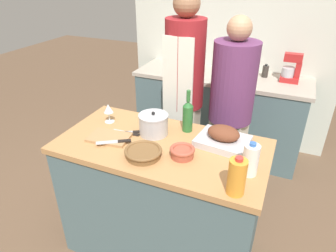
{
  "coord_description": "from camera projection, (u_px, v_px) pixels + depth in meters",
  "views": [
    {
      "loc": [
        0.7,
        -1.5,
        1.97
      ],
      "look_at": [
        0.0,
        0.11,
        1.02
      ],
      "focal_mm": 32.0,
      "sensor_mm": 36.0,
      "label": 1
    }
  ],
  "objects": [
    {
      "name": "stand_mixer",
      "position": [
        291.0,
        70.0,
        2.98
      ],
      "size": [
        0.18,
        0.14,
        0.29
      ],
      "color": "#B22323",
      "rests_on": "back_counter"
    },
    {
      "name": "knife_bread",
      "position": [
        127.0,
        133.0,
        2.07
      ],
      "size": [
        0.2,
        0.04,
        0.01
      ],
      "color": "#B7B7BC",
      "rests_on": "kitchen_island"
    },
    {
      "name": "wine_bottle_green",
      "position": [
        188.0,
        115.0,
        2.05
      ],
      "size": [
        0.07,
        0.07,
        0.3
      ],
      "color": "#28662D",
      "rests_on": "kitchen_island"
    },
    {
      "name": "juice_jug",
      "position": [
        237.0,
        177.0,
        1.49
      ],
      "size": [
        0.09,
        0.09,
        0.22
      ],
      "color": "orange",
      "rests_on": "kitchen_island"
    },
    {
      "name": "cutting_board",
      "position": [
        109.0,
        137.0,
        2.0
      ],
      "size": [
        0.29,
        0.21,
        0.02
      ],
      "color": "#AD7F51",
      "rests_on": "kitchen_island"
    },
    {
      "name": "milk_jug",
      "position": [
        251.0,
        160.0,
        1.63
      ],
      "size": [
        0.09,
        0.09,
        0.2
      ],
      "color": "white",
      "rests_on": "kitchen_island"
    },
    {
      "name": "condiment_bottle_short",
      "position": [
        265.0,
        71.0,
        3.12
      ],
      "size": [
        0.06,
        0.06,
        0.14
      ],
      "color": "#332D28",
      "rests_on": "back_counter"
    },
    {
      "name": "stock_pot",
      "position": [
        154.0,
        124.0,
        2.03
      ],
      "size": [
        0.2,
        0.2,
        0.17
      ],
      "color": "#B7B7BC",
      "rests_on": "kitchen_island"
    },
    {
      "name": "wine_glass_left",
      "position": [
        108.0,
        109.0,
        2.17
      ],
      "size": [
        0.07,
        0.07,
        0.14
      ],
      "color": "silver",
      "rests_on": "kitchen_island"
    },
    {
      "name": "knife_chef",
      "position": [
        129.0,
        132.0,
        2.07
      ],
      "size": [
        0.27,
        0.18,
        0.01
      ],
      "color": "#B7B7BC",
      "rests_on": "kitchen_island"
    },
    {
      "name": "roasting_pan",
      "position": [
        223.0,
        138.0,
        1.92
      ],
      "size": [
        0.35,
        0.29,
        0.13
      ],
      "color": "#BCBCC1",
      "rests_on": "kitchen_island"
    },
    {
      "name": "condiment_bottle_tall",
      "position": [
        217.0,
        63.0,
        3.32
      ],
      "size": [
        0.06,
        0.06,
        0.17
      ],
      "color": "#234C28",
      "rests_on": "back_counter"
    },
    {
      "name": "ground_plane",
      "position": [
        163.0,
        243.0,
        2.39
      ],
      "size": [
        12.0,
        12.0,
        0.0
      ],
      "primitive_type": "plane",
      "color": "brown"
    },
    {
      "name": "back_counter",
      "position": [
        218.0,
        113.0,
        3.42
      ],
      "size": [
        1.86,
        0.6,
        0.92
      ],
      "color": "#4C666B",
      "rests_on": "ground_plane"
    },
    {
      "name": "back_wall",
      "position": [
        232.0,
        35.0,
        3.31
      ],
      "size": [
        2.36,
        0.1,
        2.55
      ],
      "color": "silver",
      "rests_on": "ground_plane"
    },
    {
      "name": "mixing_bowl",
      "position": [
        182.0,
        152.0,
        1.8
      ],
      "size": [
        0.15,
        0.15,
        0.06
      ],
      "color": "#A84C38",
      "rests_on": "kitchen_island"
    },
    {
      "name": "person_cook_aproned",
      "position": [
        184.0,
        89.0,
        2.57
      ],
      "size": [
        0.33,
        0.33,
        1.81
      ],
      "rotation": [
        0.0,
        0.0,
        -0.01
      ],
      "color": "beige",
      "rests_on": "ground_plane"
    },
    {
      "name": "wicker_basket",
      "position": [
        143.0,
        152.0,
        1.81
      ],
      "size": [
        0.23,
        0.23,
        0.05
      ],
      "color": "brown",
      "rests_on": "kitchen_island"
    },
    {
      "name": "kitchen_island",
      "position": [
        162.0,
        199.0,
        2.17
      ],
      "size": [
        1.37,
        0.71,
        0.94
      ],
      "color": "#4C666B",
      "rests_on": "ground_plane"
    },
    {
      "name": "person_cook_guest",
      "position": [
        231.0,
        107.0,
        2.52
      ],
      "size": [
        0.36,
        0.36,
        1.64
      ],
      "rotation": [
        0.0,
        0.0,
        -0.23
      ],
      "color": "beige",
      "rests_on": "ground_plane"
    },
    {
      "name": "knife_paring",
      "position": [
        115.0,
        142.0,
        1.93
      ],
      "size": [
        0.21,
        0.15,
        0.01
      ],
      "color": "#B7B7BC",
      "rests_on": "cutting_board"
    }
  ]
}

